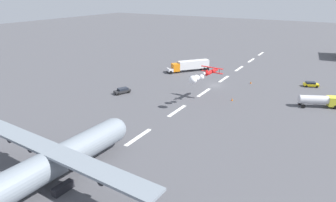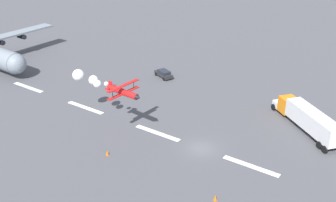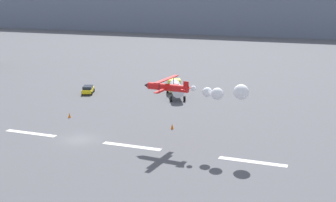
% 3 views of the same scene
% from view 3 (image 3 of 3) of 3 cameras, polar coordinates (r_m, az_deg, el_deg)
% --- Properties ---
extents(ground_plane, '(440.00, 440.00, 0.00)m').
position_cam_3_polar(ground_plane, '(63.47, -10.80, -4.63)').
color(ground_plane, '#4C4C51').
rests_on(ground_plane, ground).
extents(runway_stripe_3, '(8.00, 0.90, 0.01)m').
position_cam_3_polar(runway_stripe_3, '(67.71, -16.40, -3.79)').
color(runway_stripe_3, white).
rests_on(runway_stripe_3, ground).
extents(runway_stripe_4, '(8.00, 0.90, 0.01)m').
position_cam_3_polar(runway_stripe_4, '(59.94, -4.45, -5.52)').
color(runway_stripe_4, white).
rests_on(runway_stripe_4, ground).
extents(runway_stripe_5, '(8.00, 0.90, 0.01)m').
position_cam_3_polar(runway_stripe_5, '(55.48, 10.27, -7.30)').
color(runway_stripe_5, white).
rests_on(runway_stripe_5, ground).
extents(mountain_ridge_distant, '(396.00, 16.00, 18.67)m').
position_cam_3_polar(mountain_ridge_distant, '(204.67, 11.94, 10.43)').
color(mountain_ridge_distant, slate).
rests_on(mountain_ridge_distant, ground).
extents(stunt_biplane_red, '(13.98, 6.07, 2.04)m').
position_cam_3_polar(stunt_biplane_red, '(57.59, 4.69, 1.29)').
color(stunt_biplane_red, red).
extents(fuel_tanker_truck, '(6.17, 9.07, 2.90)m').
position_cam_3_polar(fuel_tanker_truck, '(86.28, 0.94, 1.65)').
color(fuel_tanker_truck, yellow).
rests_on(fuel_tanker_truck, ground).
extents(airport_staff_sedan, '(3.16, 4.50, 1.52)m').
position_cam_3_polar(airport_staff_sedan, '(90.43, -9.75, 1.41)').
color(airport_staff_sedan, yellow).
rests_on(airport_staff_sedan, ground).
extents(traffic_cone_near, '(0.44, 0.44, 0.75)m').
position_cam_3_polar(traffic_cone_near, '(74.20, -11.95, -1.72)').
color(traffic_cone_near, orange).
rests_on(traffic_cone_near, ground).
extents(traffic_cone_far, '(0.44, 0.44, 0.75)m').
position_cam_3_polar(traffic_cone_far, '(66.80, 0.51, -3.12)').
color(traffic_cone_far, orange).
rests_on(traffic_cone_far, ground).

